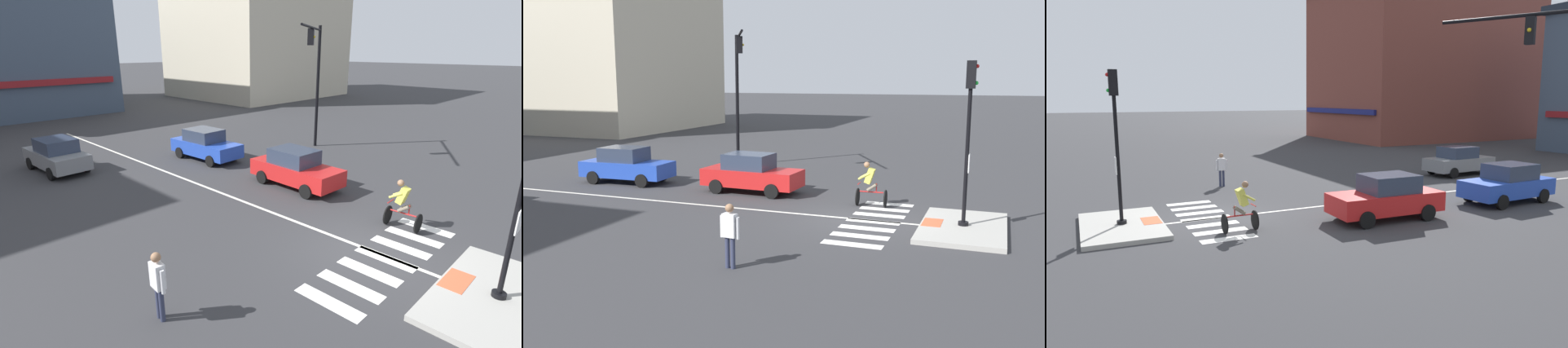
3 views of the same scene
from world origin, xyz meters
The scene contains 18 objects.
ground_plane centered at (0.00, 0.00, 0.00)m, with size 300.00×300.00×0.00m, color #333335.
traffic_island centered at (0.00, -3.39, 0.07)m, with size 4.42×2.60×0.15m, color #A3A099.
tactile_pad_front centered at (0.00, -2.43, 0.15)m, with size 1.10×0.60×0.01m, color #DB5B38.
signal_pole centered at (0.00, -3.39, 3.23)m, with size 0.44×0.38×5.12m.
crosswalk_stripe_a centered at (-2.83, -0.51, 0.00)m, with size 0.44×1.80×0.01m, color silver.
crosswalk_stripe_b centered at (-1.89, -0.51, 0.00)m, with size 0.44×1.80×0.01m, color silver.
crosswalk_stripe_c centered at (-0.94, -0.51, 0.00)m, with size 0.44×1.80×0.01m, color silver.
crosswalk_stripe_d centered at (0.00, -0.51, 0.00)m, with size 0.44×1.80×0.01m, color silver.
crosswalk_stripe_e centered at (0.94, -0.51, 0.00)m, with size 0.44×1.80×0.01m, color silver.
crosswalk_stripe_f centered at (1.89, -0.51, 0.00)m, with size 0.44×1.80×0.01m, color silver.
crosswalk_stripe_g centered at (2.83, -0.51, 0.00)m, with size 0.44×1.80×0.01m, color silver.
lane_centre_line centered at (0.12, 10.00, 0.00)m, with size 0.14×28.00×0.01m, color silver.
traffic_light_mast centered at (8.58, 8.63, 4.65)m, with size 5.30×2.93×7.02m.
building_far_block centered at (26.82, 31.33, 8.01)m, with size 18.50×16.20×15.98m.
car_red_eastbound_mid centered at (2.99, 5.34, 0.81)m, with size 1.96×4.16×1.64m.
car_blue_eastbound_far centered at (2.95, 11.61, 0.81)m, with size 1.97×4.17×1.64m.
cyclist centered at (2.22, 0.12, 0.87)m, with size 0.69×1.11×1.68m.
pedestrian_at_curb_left centered at (-5.95, 1.84, 0.98)m, with size 0.25×0.55×1.67m.
Camera 2 is at (-18.15, -4.38, 4.74)m, focal length 38.76 mm.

